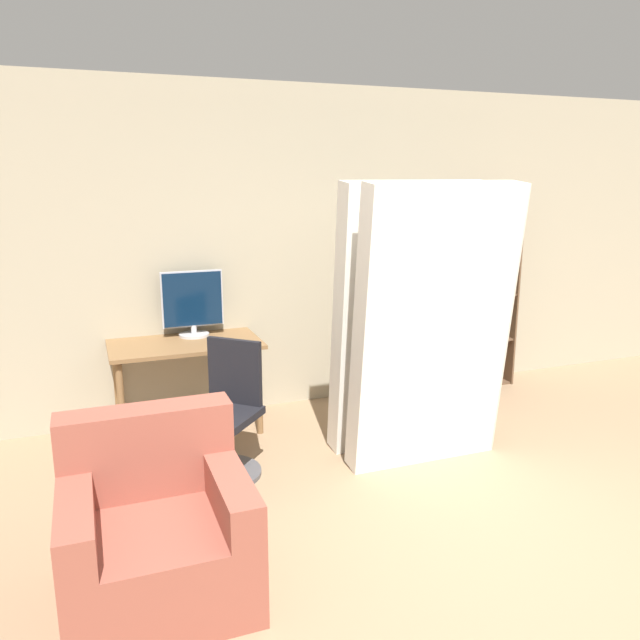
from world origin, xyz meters
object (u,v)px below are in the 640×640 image
Objects in this scene: monitor at (193,303)px; armchair at (156,530)px; bookshelf at (466,299)px; office_chair at (225,422)px; mattress_near at (434,329)px; mattress_far at (409,318)px.

armchair is at bearing -104.94° from monitor.
office_chair is at bearing -158.51° from bookshelf.
bookshelf is 2.07× the size of armchair.
bookshelf is at bearing 49.33° from mattress_near.
bookshelf is 1.81m from mattress_near.
office_chair is 1.48m from mattress_far.
mattress_far is at bearing -1.05° from office_chair.
bookshelf is 0.90× the size of mattress_near.
mattress_far reaches higher than office_chair.
monitor is 0.58× the size of office_chair.
mattress_near is at bearing -130.67° from bookshelf.
mattress_far is (1.38, -1.00, -0.02)m from monitor.
monitor is 1.17m from office_chair.
mattress_near reaches higher than armchair.
mattress_near is at bearing -44.58° from monitor.
armchair is at bearing -159.32° from mattress_near.
monitor is 0.62× the size of armchair.
mattress_near is 2.16m from armchair.
armchair is (-0.58, -1.10, -0.04)m from office_chair.
bookshelf reaches higher than armchair.
monitor reaches higher than armchair.
office_chair is at bearing 164.50° from mattress_near.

